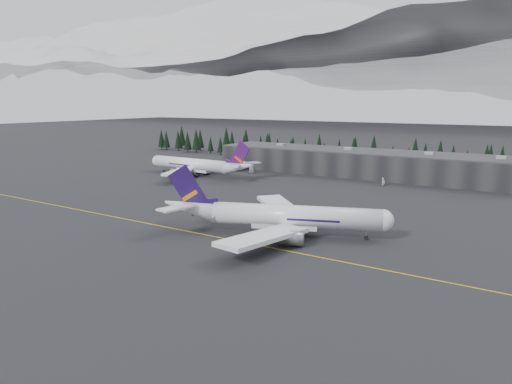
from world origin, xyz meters
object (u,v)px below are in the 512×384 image
Objects in this scene: terminal at (367,163)px; gse_vehicle_b at (383,184)px; jet_main at (275,216)px; gse_vehicle_a at (251,172)px; jet_parked at (199,165)px.

terminal is 42.39× the size of gse_vehicle_b.
jet_main is at bearing -83.41° from terminal.
terminal is at bearing -0.00° from gse_vehicle_a.
gse_vehicle_b is (69.32, 1.66, -0.08)m from gse_vehicle_a.
gse_vehicle_a is (-53.10, -25.94, -5.57)m from terminal.
gse_vehicle_a is at bearing -129.32° from jet_parked.
gse_vehicle_a is 1.39× the size of gse_vehicle_b.
jet_parked is 28.09m from gse_vehicle_a.
jet_main is 109.03m from jet_parked.
gse_vehicle_b is (87.33, 22.70, -4.75)m from jet_parked.
jet_parked is at bearing -85.44° from gse_vehicle_b.
gse_vehicle_b is (2.84, 91.61, -4.81)m from jet_main.
gse_vehicle_a reaches higher than gse_vehicle_b.
terminal is 85.24m from jet_parked.
jet_parked is at bearing -146.54° from terminal.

